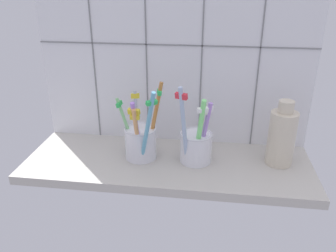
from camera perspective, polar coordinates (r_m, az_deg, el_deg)
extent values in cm
cube|color=#BCB7AD|center=(78.10, -0.09, -6.42)|extent=(64.00, 22.00, 2.00)
cube|color=white|center=(81.22, 1.06, 11.18)|extent=(64.00, 2.00, 45.00)
cube|color=gray|center=(84.52, -12.32, 11.15)|extent=(0.30, 0.20, 45.00)
cube|color=gray|center=(81.13, -3.61, 11.12)|extent=(0.30, 0.20, 45.00)
cube|color=gray|center=(79.68, 5.63, 10.81)|extent=(0.30, 0.20, 45.00)
cube|color=gray|center=(80.28, 14.94, 10.22)|extent=(0.30, 0.20, 45.00)
cube|color=gray|center=(79.46, 0.99, 13.34)|extent=(64.00, 0.20, 0.30)
cylinder|color=white|center=(77.68, -4.58, -2.86)|extent=(7.10, 7.10, 7.10)
torus|color=silver|center=(76.14, -4.67, -0.48)|extent=(7.24, 7.24, 0.50)
cylinder|color=#64ADCC|center=(70.54, -3.51, -0.57)|extent=(5.13, 5.91, 18.05)
cube|color=green|center=(66.26, -2.74, 3.92)|extent=(2.42, 2.25, 1.05)
cylinder|color=#E4A164|center=(73.58, -5.17, -1.46)|extent=(0.94, 5.42, 13.60)
cube|color=yellow|center=(70.31, -5.57, 1.48)|extent=(1.97, 0.99, 1.16)
cylinder|color=#B27EE6|center=(73.38, -5.16, -0.98)|extent=(1.69, 5.03, 14.83)
cube|color=yellow|center=(70.19, -5.71, 2.40)|extent=(2.63, 1.49, 1.29)
cylinder|color=#C27C3B|center=(75.45, -2.32, 0.97)|extent=(4.31, 1.87, 17.47)
cube|color=green|center=(73.25, -1.46, 5.64)|extent=(1.48, 2.50, 1.03)
cylinder|color=#B3B4CD|center=(79.37, -5.31, 0.78)|extent=(1.47, 3.07, 14.09)
cube|color=yellow|center=(78.08, -5.50, 5.01)|extent=(2.07, 1.29, 1.19)
cylinder|color=#8AD289|center=(76.53, -6.76, -0.31)|extent=(4.76, 0.74, 13.92)
cube|color=green|center=(74.82, -8.14, 3.64)|extent=(0.94, 2.53, 1.04)
cylinder|color=white|center=(76.31, 4.66, -3.58)|extent=(7.05, 7.05, 6.64)
torus|color=silver|center=(74.83, 4.75, -1.33)|extent=(7.19, 7.19, 0.50)
cylinder|color=#A8BDDC|center=(70.38, 2.68, -0.31)|extent=(2.57, 4.61, 18.63)
cube|color=#E5333F|center=(66.47, 2.23, 5.01)|extent=(2.64, 1.83, 1.30)
cylinder|color=#B486E2|center=(73.91, 6.06, -1.02)|extent=(3.41, 2.51, 14.29)
cube|color=white|center=(71.45, 6.82, 2.59)|extent=(2.00, 2.63, 1.25)
cylinder|color=#88F786|center=(72.04, 5.26, -1.07)|extent=(2.84, 4.61, 15.76)
cube|color=white|center=(68.84, 5.80, 2.67)|extent=(2.49, 1.89, 1.08)
cylinder|color=beige|center=(77.94, 18.39, -1.98)|extent=(5.83, 5.83, 12.07)
cylinder|color=beige|center=(75.16, 19.11, 3.05)|extent=(3.25, 3.25, 2.58)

